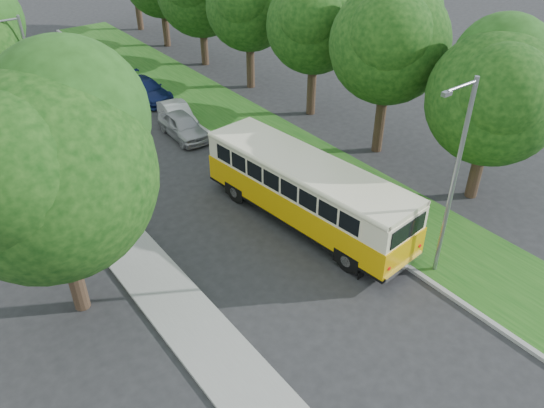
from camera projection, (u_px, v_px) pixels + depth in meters
ground at (310, 281)px, 20.47m from camera, size 120.00×120.00×0.00m
curb at (300, 194)px, 25.55m from camera, size 0.20×70.00×0.15m
grass_verge at (335, 179)px, 26.74m from camera, size 4.50×70.00×0.13m
sidewalk at (139, 262)px, 21.35m from camera, size 2.20×70.00×0.12m
treeline at (154, 15)px, 30.69m from camera, size 24.27×41.91×9.46m
lamppost_near at (453, 177)px, 18.50m from camera, size 1.71×0.16×8.00m
lamppost_far at (34, 85)px, 26.44m from camera, size 1.71×0.16×7.50m
warning_sign at (76, 157)px, 25.21m from camera, size 0.56×0.10×2.50m
vintage_bus at (306, 193)px, 22.87m from camera, size 3.76×10.68×3.11m
car_silver at (183, 126)px, 30.46m from camera, size 1.82×4.17×1.40m
car_white at (178, 115)px, 31.74m from camera, size 1.98×4.13×1.30m
car_blue at (145, 90)px, 35.08m from camera, size 2.35×4.91×1.38m
car_grey at (102, 60)px, 39.92m from camera, size 2.60×5.25×1.43m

